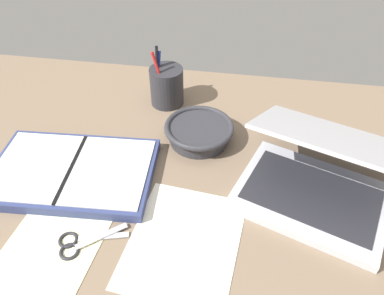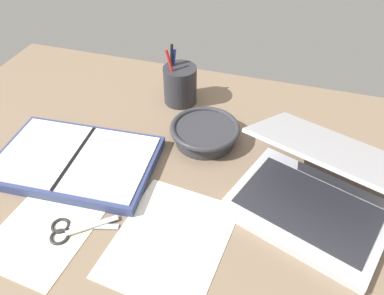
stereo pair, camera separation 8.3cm
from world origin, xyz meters
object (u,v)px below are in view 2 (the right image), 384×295
Objects in this scene: laptop at (317,188)px; pen_cup at (180,85)px; planner at (76,161)px; scissors at (69,230)px; bowl at (205,132)px.

pen_cup is (-39.02, 28.41, 0.50)cm from laptop.
planner is 19.19cm from scissors.
planner reaches higher than scissors.
scissors is at bearing -118.19° from bowl.
bowl is (-27.50, 13.29, -2.28)cm from laptop.
planner is at bearing -147.03° from bowl.
planner is (-15.19, -32.45, -4.17)cm from pen_cup.
laptop is 48.28cm from pen_cup.
laptop is 54.48cm from planner.
bowl is 1.31× the size of scissors.
pen_cup is at bearing 61.20° from planner.
laptop is 2.90× the size of scissors.
laptop reaches higher than pen_cup.
scissors is (-46.09, -21.40, -4.66)cm from laptop.
laptop is 30.63cm from bowl.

